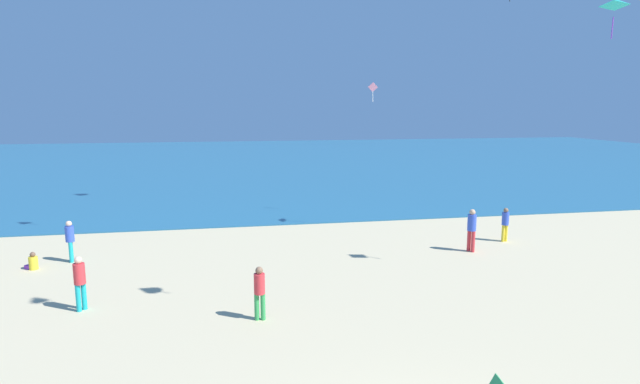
# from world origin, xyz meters

# --- Properties ---
(ground_plane) EXTENTS (120.00, 120.00, 0.00)m
(ground_plane) POSITION_xyz_m (0.00, 10.00, 0.00)
(ground_plane) COLOR #C6B58C
(ocean_water) EXTENTS (120.00, 60.00, 0.05)m
(ocean_water) POSITION_xyz_m (0.00, 48.32, 0.03)
(ocean_water) COLOR #236084
(ocean_water) RESTS_ON ground_plane
(person_0) EXTENTS (0.47, 0.47, 1.74)m
(person_0) POSITION_xyz_m (6.92, 12.38, 1.01)
(person_0) COLOR red
(person_0) RESTS_ON ground_plane
(person_1) EXTENTS (0.37, 0.37, 1.58)m
(person_1) POSITION_xyz_m (-8.57, 13.87, 0.91)
(person_1) COLOR #19ADB2
(person_1) RESTS_ON ground_plane
(person_2) EXTENTS (0.58, 0.52, 0.65)m
(person_2) POSITION_xyz_m (-9.69, 13.17, 0.24)
(person_2) COLOR yellow
(person_2) RESTS_ON ground_plane
(person_4) EXTENTS (0.34, 0.34, 1.52)m
(person_4) POSITION_xyz_m (-1.94, 7.23, 0.88)
(person_4) COLOR green
(person_4) RESTS_ON ground_plane
(person_6) EXTENTS (0.35, 0.35, 1.48)m
(person_6) POSITION_xyz_m (9.09, 13.54, 0.86)
(person_6) COLOR yellow
(person_6) RESTS_ON ground_plane
(person_7) EXTENTS (0.45, 0.45, 1.61)m
(person_7) POSITION_xyz_m (-6.95, 8.84, 0.93)
(person_7) COLOR #19ADB2
(person_7) RESTS_ON ground_plane
(kite_teal) EXTENTS (0.79, 0.78, 1.26)m
(kite_teal) POSITION_xyz_m (9.16, 8.31, 8.95)
(kite_teal) COLOR #1EADAD
(kite_pink) EXTENTS (0.50, 0.17, 0.99)m
(kite_pink) POSITION_xyz_m (4.75, 19.34, 6.71)
(kite_pink) COLOR pink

